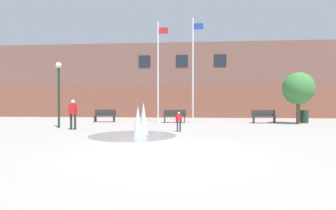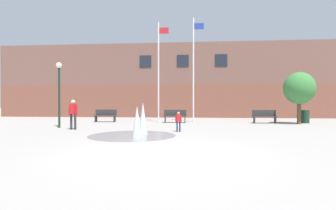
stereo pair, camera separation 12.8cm
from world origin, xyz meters
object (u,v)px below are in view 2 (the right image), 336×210
Objects in this scene: park_bench_center at (264,116)px; child_running at (178,120)px; park_bench_far_left at (106,115)px; lamp_post_left_lane at (59,85)px; street_tree_near_building at (299,88)px; adult_watching at (73,112)px; trash_can at (305,117)px; flagpole_left at (159,69)px; flagpole_right at (194,67)px; park_bench_under_left_flagpole at (175,116)px.

child_running is at bearing -135.45° from park_bench_center.
park_bench_far_left is 8.03m from child_running.
lamp_post_left_lane is 1.08× the size of street_tree_near_building.
adult_watching is 15.21m from trash_can.
flagpole_left is 2.57m from flagpole_right.
street_tree_near_building is (9.52, -1.12, -1.55)m from flagpole_left.
lamp_post_left_lane is at bearing -147.75° from flagpole_right.
park_bench_under_left_flagpole and park_bench_center have the same top height.
park_bench_under_left_flagpole is at bearing -177.12° from trash_can.
child_running is (0.52, -5.54, 0.10)m from park_bench_under_left_flagpole.
lamp_post_left_lane reaches higher than park_bench_under_left_flagpole.
park_bench_under_left_flagpole is 1.01× the size of adult_watching.
adult_watching is 7.56m from flagpole_left.
park_bench_far_left is 0.46× the size of street_tree_near_building.
park_bench_far_left is 1.00× the size of park_bench_center.
adult_watching is 0.43× the size of lamp_post_left_lane.
child_running reaches higher than park_bench_center.
park_bench_far_left is 11.30m from park_bench_center.
park_bench_far_left is 0.21× the size of flagpole_right.
park_bench_far_left is 1.01× the size of adult_watching.
flagpole_right reaches higher than adult_watching.
flagpole_right is 2.03× the size of lamp_post_left_lane.
flagpole_left is 0.97× the size of flagpole_right.
park_bench_far_left is at bearing -172.64° from flagpole_left.
street_tree_near_building is (7.76, 5.09, 1.79)m from child_running.
lamp_post_left_lane is (-5.14, -4.86, -1.46)m from flagpole_left.
lamp_post_left_lane is (-12.55, -4.21, 1.97)m from park_bench_center.
park_bench_far_left is 0.22× the size of flagpole_left.
park_bench_far_left and park_bench_center have the same top height.
park_bench_under_left_flagpole is 7.23m from adult_watching.
park_bench_under_left_flagpole is at bearing -28.71° from flagpole_left.
trash_can is 2.25m from street_tree_near_building.
lamp_post_left_lane reaches higher than trash_can.
park_bench_center is 2.87m from street_tree_near_building.
flagpole_right reaches higher than park_bench_center.
flagpole_right is at bearing 172.33° from park_bench_center.
street_tree_near_building is (13.41, 4.62, 1.43)m from adult_watching.
trash_can is at bearing 2.88° from park_bench_under_left_flagpole.
trash_can is (9.03, 0.45, -0.03)m from park_bench_under_left_flagpole.
park_bench_under_left_flagpole is 8.50m from street_tree_near_building.
park_bench_far_left is at bearing 177.34° from street_tree_near_building.
lamp_post_left_lane is at bearing -161.46° from park_bench_center.
lamp_post_left_lane is at bearing -114.89° from adult_watching.
park_bench_center is at bearing 124.97° from adult_watching.
child_running is at bearing -146.73° from street_tree_near_building.
flagpole_right is (6.45, 0.50, 3.56)m from park_bench_far_left.
park_bench_under_left_flagpole is 1.78× the size of trash_can.
trash_can is (8.52, 6.00, -0.13)m from child_running.
park_bench_far_left is 7.39m from flagpole_right.
park_bench_far_left is at bearing 179.24° from park_bench_center.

